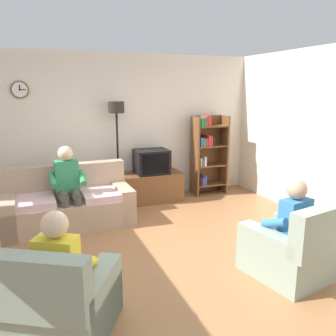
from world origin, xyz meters
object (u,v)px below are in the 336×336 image
(tv, at_px, (152,161))
(person_in_left_armchair, at_px, (63,266))
(armchair_near_bookshelf, at_px, (292,251))
(tv_stand, at_px, (151,187))
(couch, at_px, (68,205))
(person_on_couch, at_px, (68,183))
(bookshelf, at_px, (207,153))
(floor_lamp, at_px, (117,124))
(armchair_near_window, at_px, (61,305))
(person_in_right_armchair, at_px, (287,222))

(tv, bearing_deg, person_in_left_armchair, -120.51)
(armchair_near_bookshelf, xyz_separation_m, person_in_left_armchair, (-2.45, -0.02, 0.32))
(tv, relative_size, person_in_left_armchair, 0.54)
(tv_stand, bearing_deg, couch, -156.88)
(tv, height_order, person_on_couch, person_on_couch)
(bookshelf, bearing_deg, person_in_left_armchair, -133.25)
(armchair_near_bookshelf, distance_m, person_in_left_armchair, 2.47)
(floor_lamp, height_order, person_on_couch, floor_lamp)
(bookshelf, relative_size, armchair_near_window, 1.35)
(couch, xyz_separation_m, tv, (1.57, 0.65, 0.45))
(armchair_near_window, distance_m, armchair_near_bookshelf, 2.50)
(tv_stand, xyz_separation_m, armchair_near_window, (-1.88, -3.22, 0.02))
(person_in_left_armchair, bearing_deg, tv, 59.49)
(couch, bearing_deg, tv_stand, 23.12)
(couch, distance_m, tv_stand, 1.71)
(armchair_near_bookshelf, height_order, person_in_left_armchair, person_in_left_armchair)
(armchair_near_bookshelf, bearing_deg, couch, 131.64)
(couch, height_order, bookshelf, bookshelf)
(tv, distance_m, person_on_couch, 1.74)
(tv, height_order, armchair_near_bookshelf, tv)
(couch, bearing_deg, floor_lamp, 38.36)
(floor_lamp, height_order, armchair_near_bookshelf, floor_lamp)
(floor_lamp, relative_size, person_on_couch, 1.49)
(couch, height_order, tv_stand, couch)
(bookshelf, relative_size, person_on_couch, 1.26)
(armchair_near_bookshelf, bearing_deg, person_in_right_armchair, 101.05)
(couch, relative_size, armchair_near_window, 1.65)
(floor_lamp, bearing_deg, person_in_left_armchair, -110.93)
(bookshelf, relative_size, floor_lamp, 0.85)
(bookshelf, distance_m, armchair_near_bookshelf, 3.30)
(couch, relative_size, armchair_near_bookshelf, 1.89)
(armchair_near_bookshelf, bearing_deg, tv_stand, 101.05)
(person_in_right_armchair, bearing_deg, tv_stand, 101.04)
(bookshelf, height_order, person_in_left_armchair, bookshelf)
(couch, height_order, person_on_couch, person_on_couch)
(tv, relative_size, person_on_couch, 0.48)
(armchair_near_bookshelf, distance_m, person_on_couch, 3.22)
(floor_lamp, height_order, person_in_left_armchair, floor_lamp)
(bookshelf, height_order, person_on_couch, bookshelf)
(armchair_near_window, height_order, person_on_couch, person_on_couch)
(tv_stand, bearing_deg, person_in_left_armchair, -120.32)
(person_on_couch, bearing_deg, tv, 25.82)
(couch, height_order, person_in_right_armchair, person_in_right_armchair)
(floor_lamp, bearing_deg, bookshelf, -0.84)
(couch, height_order, floor_lamp, floor_lamp)
(tv, height_order, floor_lamp, floor_lamp)
(person_in_right_armchair, bearing_deg, tv, 101.13)
(tv_stand, distance_m, person_in_right_armchair, 3.11)
(couch, xyz_separation_m, person_in_right_armchair, (2.16, -2.37, 0.29))
(tv_stand, relative_size, tv, 1.83)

